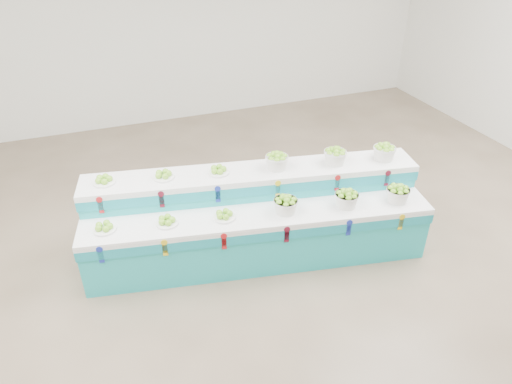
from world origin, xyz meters
TOP-DOWN VIEW (x-y plane):
  - ground at (0.00, 0.00)m, footprint 10.00×10.00m
  - back_wall at (0.00, 5.00)m, footprint 10.00×0.00m
  - display_stand at (-0.26, 0.45)m, footprint 4.18×1.76m
  - plate_lower_left at (-1.99, 0.51)m, footprint 0.30×0.30m
  - plate_lower_mid at (-1.33, 0.39)m, footprint 0.30×0.30m
  - plate_lower_right at (-0.70, 0.27)m, footprint 0.30×0.30m
  - basket_lower_left at (-0.01, 0.15)m, footprint 0.32×0.32m
  - basket_lower_mid at (0.70, 0.01)m, footprint 0.32×0.32m
  - basket_lower_right at (1.33, -0.10)m, footprint 0.32×0.32m
  - plate_upper_left at (-1.90, 1.00)m, footprint 0.30×0.30m
  - plate_upper_mid at (-1.24, 0.88)m, footprint 0.30×0.30m
  - plate_upper_right at (-0.61, 0.77)m, footprint 0.30×0.30m
  - basket_upper_left at (0.08, 0.64)m, footprint 0.32×0.32m
  - basket_upper_mid at (0.80, 0.51)m, footprint 0.32×0.32m
  - basket_upper_right at (1.42, 0.39)m, footprint 0.32×0.32m

SIDE VIEW (x-z plane):
  - ground at x=0.00m, z-range 0.00..0.00m
  - display_stand at x=-0.26m, z-range 0.00..1.02m
  - plate_lower_left at x=-1.99m, z-range 0.72..0.82m
  - plate_lower_mid at x=-1.33m, z-range 0.72..0.82m
  - plate_lower_right at x=-0.70m, z-range 0.72..0.82m
  - basket_lower_left at x=-0.01m, z-range 0.72..0.93m
  - basket_lower_mid at x=0.70m, z-range 0.72..0.93m
  - basket_lower_right at x=1.33m, z-range 0.72..0.93m
  - plate_upper_left at x=-1.90m, z-range 1.02..1.12m
  - plate_upper_mid at x=-1.24m, z-range 1.02..1.12m
  - plate_upper_right at x=-0.61m, z-range 1.02..1.12m
  - basket_upper_left at x=0.08m, z-range 1.02..1.23m
  - basket_upper_mid at x=0.80m, z-range 1.02..1.23m
  - basket_upper_right at x=1.42m, z-range 1.02..1.23m
  - back_wall at x=0.00m, z-range -3.00..7.00m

